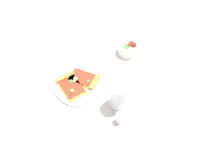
{
  "coord_description": "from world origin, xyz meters",
  "views": [
    {
      "loc": [
        0.61,
        0.09,
        0.79
      ],
      "look_at": [
        0.06,
        0.1,
        0.03
      ],
      "focal_mm": 33.84,
      "sensor_mm": 36.0,
      "label": 1
    }
  ],
  "objects_px": {
    "pizza_slice_near": "(85,79)",
    "pepper_shaker": "(120,117)",
    "salad_bowl": "(129,48)",
    "pizza_slice_far": "(70,85)",
    "plate": "(81,83)",
    "soda_glass": "(119,96)"
  },
  "relations": [
    {
      "from": "salad_bowl",
      "to": "pizza_slice_far",
      "type": "bearing_deg",
      "value": -51.26
    },
    {
      "from": "plate",
      "to": "pizza_slice_near",
      "type": "height_order",
      "value": "pizza_slice_near"
    },
    {
      "from": "plate",
      "to": "pepper_shaker",
      "type": "relative_size",
      "value": 3.65
    },
    {
      "from": "pizza_slice_near",
      "to": "soda_glass",
      "type": "bearing_deg",
      "value": 51.06
    },
    {
      "from": "soda_glass",
      "to": "pepper_shaker",
      "type": "relative_size",
      "value": 1.93
    },
    {
      "from": "plate",
      "to": "pizza_slice_near",
      "type": "xyz_separation_m",
      "value": [
        -0.01,
        0.02,
        0.01
      ]
    },
    {
      "from": "pizza_slice_near",
      "to": "salad_bowl",
      "type": "xyz_separation_m",
      "value": [
        -0.19,
        0.21,
        0.01
      ]
    },
    {
      "from": "plate",
      "to": "pizza_slice_far",
      "type": "xyz_separation_m",
      "value": [
        0.02,
        -0.05,
        0.01
      ]
    },
    {
      "from": "pizza_slice_near",
      "to": "pizza_slice_far",
      "type": "xyz_separation_m",
      "value": [
        0.03,
        -0.06,
        0.0
      ]
    },
    {
      "from": "soda_glass",
      "to": "pepper_shaker",
      "type": "distance_m",
      "value": 0.09
    },
    {
      "from": "pizza_slice_near",
      "to": "pepper_shaker",
      "type": "xyz_separation_m",
      "value": [
        0.2,
        0.15,
        0.01
      ]
    },
    {
      "from": "pizza_slice_near",
      "to": "soda_glass",
      "type": "xyz_separation_m",
      "value": [
        0.12,
        0.15,
        0.04
      ]
    },
    {
      "from": "pizza_slice_far",
      "to": "salad_bowl",
      "type": "distance_m",
      "value": 0.35
    },
    {
      "from": "pizza_slice_near",
      "to": "pepper_shaker",
      "type": "bearing_deg",
      "value": 36.67
    },
    {
      "from": "pizza_slice_far",
      "to": "soda_glass",
      "type": "bearing_deg",
      "value": 67.56
    },
    {
      "from": "salad_bowl",
      "to": "pepper_shaker",
      "type": "relative_size",
      "value": 1.58
    },
    {
      "from": "salad_bowl",
      "to": "soda_glass",
      "type": "distance_m",
      "value": 0.32
    },
    {
      "from": "pizza_slice_near",
      "to": "pepper_shaker",
      "type": "relative_size",
      "value": 2.39
    },
    {
      "from": "pizza_slice_near",
      "to": "pepper_shaker",
      "type": "distance_m",
      "value": 0.26
    },
    {
      "from": "plate",
      "to": "pizza_slice_near",
      "type": "relative_size",
      "value": 1.53
    },
    {
      "from": "pizza_slice_far",
      "to": "soda_glass",
      "type": "height_order",
      "value": "soda_glass"
    },
    {
      "from": "soda_glass",
      "to": "pepper_shaker",
      "type": "xyz_separation_m",
      "value": [
        0.08,
        0.0,
        -0.03
      ]
    }
  ]
}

